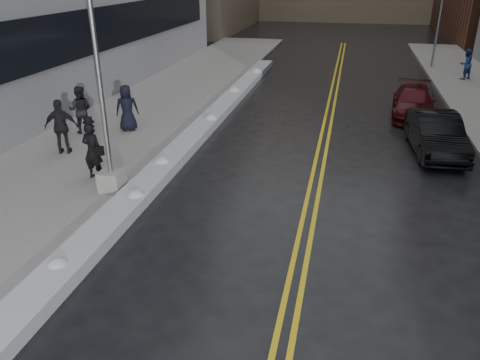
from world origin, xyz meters
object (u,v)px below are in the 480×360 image
Objects in this scene: traffic_signal at (440,15)px; car_maroon at (414,102)px; lamppost at (103,112)px; car_black at (436,134)px; pedestrian_b at (81,110)px; pedestrian_east at (466,64)px; pedestrian_fedora at (93,151)px; pedestrian_d at (62,127)px; pedestrian_c at (127,108)px.

traffic_signal reaches higher than car_maroon.
lamppost is 1.27× the size of traffic_signal.
traffic_signal is 16.53m from car_black.
car_maroon is (13.10, 5.89, -0.44)m from pedestrian_b.
car_black is at bearing 38.80° from pedestrian_east.
lamppost is 6.03m from pedestrian_b.
pedestrian_east reaches higher than car_maroon.
car_maroon is at bearing 29.43° from pedestrian_east.
pedestrian_fedora reaches higher than car_black.
pedestrian_d is at bearing 141.66° from lamppost.
pedestrian_b is at bearing 128.12° from lamppost.
pedestrian_fedora is 0.41× the size of car_maroon.
pedestrian_east is at bearing -68.56° from traffic_signal.
traffic_signal is (11.80, 22.00, 0.87)m from lamppost.
car_maroon is at bearing -131.72° from pedestrian_fedora.
pedestrian_b is (-15.42, -17.39, -2.32)m from traffic_signal.
pedestrian_d is 1.11× the size of pedestrian_east.
traffic_signal is 24.69m from pedestrian_d.
pedestrian_c is at bearing -175.37° from pedestrian_b.
lamppost is 5.86m from pedestrian_c.
pedestrian_d is 22.91m from pedestrian_east.
traffic_signal reaches higher than pedestrian_fedora.
pedestrian_c is 1.05× the size of pedestrian_east.
pedestrian_east is at bearing -158.80° from pedestrian_b.
pedestrian_d reaches higher than pedestrian_b.
lamppost is 4.15× the size of pedestrian_c.
pedestrian_fedora is 1.03× the size of pedestrian_east.
lamppost is at bearing 84.63° from pedestrian_c.
lamppost is 4.08× the size of pedestrian_b.
traffic_signal is 24.93m from pedestrian_fedora.
pedestrian_d reaches higher than pedestrian_east.
pedestrian_b is 1.78m from pedestrian_c.
pedestrian_b is at bearing -94.95° from pedestrian_d.
traffic_signal is at bearing -155.40° from pedestrian_c.
pedestrian_c is 0.95× the size of pedestrian_d.
car_maroon is (9.48, 10.50, -1.89)m from lamppost.
lamppost reaches higher than traffic_signal.
pedestrian_b is at bearing -50.51° from pedestrian_fedora.
pedestrian_b reaches higher than car_black.
lamppost is at bearing -127.82° from car_maroon.
pedestrian_east is at bearing 70.82° from car_black.
traffic_signal reaches higher than car_black.
pedestrian_b is 14.37m from car_maroon.
pedestrian_b is 1.07× the size of pedestrian_east.
traffic_signal is 21.77m from pedestrian_c.
pedestrian_d is (-1.08, -2.89, 0.05)m from pedestrian_c.
pedestrian_c is 12.59m from car_maroon.
pedestrian_b is at bearing -179.27° from car_black.
pedestrian_b is (-2.69, 3.91, 0.03)m from pedestrian_fedora.
pedestrian_d is at bearing 43.58° from pedestrian_c.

